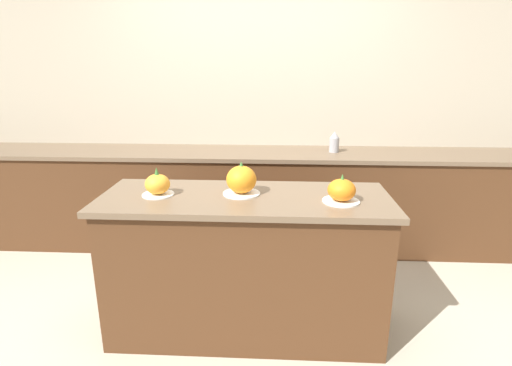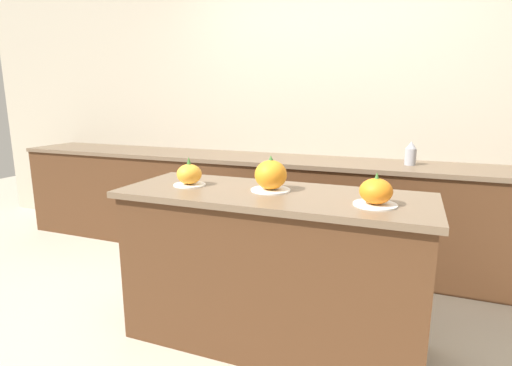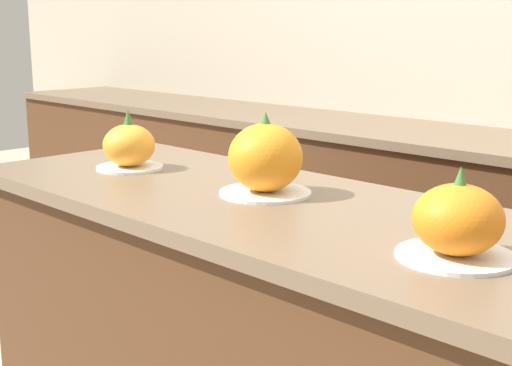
% 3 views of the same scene
% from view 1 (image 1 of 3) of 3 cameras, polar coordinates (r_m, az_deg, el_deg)
% --- Properties ---
extents(ground_plane, '(12.00, 12.00, 0.00)m').
position_cam_1_polar(ground_plane, '(2.73, -1.44, -19.86)').
color(ground_plane, '#BCB29E').
extents(wall_back, '(8.00, 0.06, 2.50)m').
position_cam_1_polar(wall_back, '(3.79, 0.30, 10.97)').
color(wall_back, '#B2A893').
rests_on(wall_back, ground_plane).
extents(kitchen_island, '(1.69, 0.63, 0.89)m').
position_cam_1_polar(kitchen_island, '(2.49, -1.51, -11.56)').
color(kitchen_island, '#4C2D19').
rests_on(kitchen_island, ground_plane).
extents(back_counter, '(6.00, 0.60, 0.88)m').
position_cam_1_polar(back_counter, '(3.64, 0.03, -2.31)').
color(back_counter, '#4C2D19').
rests_on(back_counter, ground_plane).
extents(pumpkin_cake_left, '(0.19, 0.19, 0.17)m').
position_cam_1_polar(pumpkin_cake_left, '(2.38, -13.89, -0.28)').
color(pumpkin_cake_left, white).
rests_on(pumpkin_cake_left, kitchen_island).
extents(pumpkin_cake_center, '(0.22, 0.22, 0.20)m').
position_cam_1_polar(pumpkin_cake_center, '(2.33, -2.10, 0.37)').
color(pumpkin_cake_center, white).
rests_on(pumpkin_cake_center, kitchen_island).
extents(pumpkin_cake_right, '(0.21, 0.21, 0.16)m').
position_cam_1_polar(pumpkin_cake_right, '(2.25, 12.12, -1.13)').
color(pumpkin_cake_right, white).
rests_on(pumpkin_cake_right, kitchen_island).
extents(bottle_tall, '(0.09, 0.09, 0.18)m').
position_cam_1_polar(bottle_tall, '(3.55, 11.12, 5.74)').
color(bottle_tall, '#99999E').
rests_on(bottle_tall, back_counter).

